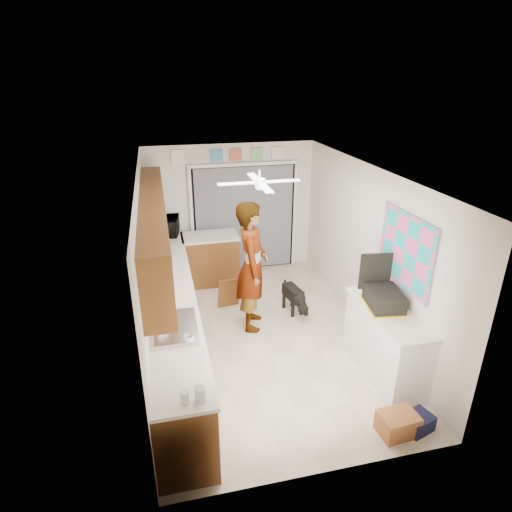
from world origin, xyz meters
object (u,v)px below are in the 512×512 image
dog (293,298)px  man (252,267)px  cup (189,339)px  paper_towel_roll (160,313)px  microwave (168,226)px  navy_crate (418,422)px  suitcase (384,299)px  cardboard_box (398,424)px

dog → man: bearing=-172.2°
cup → paper_towel_roll: bearing=120.9°
paper_towel_roll → dog: paper_towel_roll is taller
microwave → paper_towel_roll: bearing=-176.2°
paper_towel_roll → navy_crate: bearing=-26.8°
cup → navy_crate: 2.72m
suitcase → man: bearing=143.0°
microwave → navy_crate: (2.48, -4.45, -1.01)m
cup → suitcase: suitcase is taller
cup → man: size_ratio=0.06×
navy_crate → man: size_ratio=0.15×
cardboard_box → dog: (-0.33, 2.79, 0.12)m
paper_towel_roll → man: (1.38, 1.17, -0.07)m
microwave → suitcase: size_ratio=1.09×
microwave → suitcase: (2.55, -3.33, -0.05)m
suitcase → cardboard_box: (-0.32, -1.12, -0.92)m
cardboard_box → suitcase: bearing=73.8°
suitcase → navy_crate: (-0.07, -1.12, -0.96)m
microwave → dog: size_ratio=0.91×
suitcase → dog: 1.96m
navy_crate → paper_towel_roll: bearing=153.2°
man → dog: bearing=-58.5°
cup → man: bearing=56.8°
paper_towel_roll → suitcase: paper_towel_roll is taller
microwave → cardboard_box: size_ratio=1.40×
man → paper_towel_roll: bearing=143.7°
dog → navy_crate: bearing=-88.8°
paper_towel_roll → navy_crate: size_ratio=0.89×
cardboard_box → man: size_ratio=0.20×
suitcase → cup: bearing=-166.0°
suitcase → man: 1.99m
cup → dog: (1.83, 1.91, -0.74)m
paper_towel_roll → man: man is taller
microwave → dog: microwave is taller
suitcase → dog: bearing=119.8°
cardboard_box → navy_crate: cardboard_box is taller
cardboard_box → cup: bearing=157.8°
man → microwave: bearing=44.4°
microwave → dog: 2.67m
microwave → cardboard_box: 5.07m
suitcase → cardboard_box: size_ratio=1.29×
navy_crate → dog: bearing=101.8°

